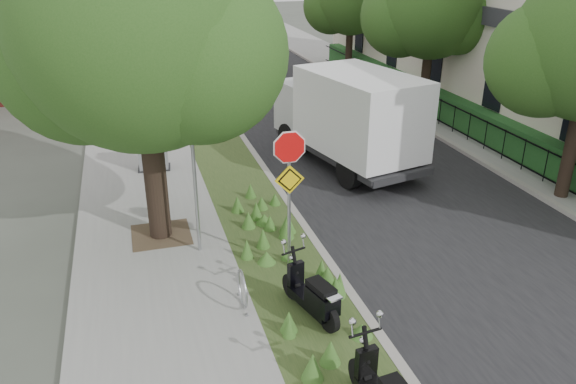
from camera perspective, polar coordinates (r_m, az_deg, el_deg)
The scene contains 19 objects.
ground at distance 12.51m, azimuth 7.13°, elevation -8.21°, with size 120.00×120.00×0.00m, color #4C5147.
sidewalk_near at distance 20.71m, azimuth -15.05°, elevation 4.67°, with size 3.50×60.00×0.12m, color gray.
verge at distance 20.91m, azimuth -7.51°, elevation 5.50°, with size 2.00×60.00×0.12m, color #2E461E.
kerb_near at distance 21.08m, azimuth -4.82°, elevation 5.78°, with size 0.20×60.00×0.13m, color #9E9991.
road at distance 22.02m, azimuth 4.19°, elevation 6.44°, with size 7.00×60.00×0.01m, color black.
kerb_far at distance 23.41m, azimuth 12.32°, elevation 7.18°, with size 0.20×60.00×0.13m, color #9E9991.
footpath_far at distance 24.25m, azimuth 15.89°, elevation 7.38°, with size 3.20×60.00×0.12m, color gray.
street_tree_main at distance 12.64m, azimuth -15.12°, elevation 14.90°, with size 6.21×5.54×7.66m.
bare_post at distance 12.36m, azimuth -9.52°, elevation 2.25°, with size 0.08×0.08×4.00m.
bike_hoop at distance 11.06m, azimuth -4.66°, elevation -9.77°, with size 0.06×0.78×0.77m.
sign_assembly at distance 11.50m, azimuth 0.14°, elevation 2.02°, with size 0.94×0.08×3.22m.
fence_far at distance 23.59m, azimuth 13.97°, elevation 8.67°, with size 0.04×24.00×1.00m.
hedge_far at distance 23.94m, azimuth 15.44°, elevation 8.74°, with size 1.00×24.00×1.10m, color #18441E.
terrace_houses at distance 25.40m, azimuth 23.59°, elevation 16.55°, with size 7.40×26.40×8.20m.
far_tree_b at distance 22.84m, azimuth 14.26°, elevation 17.64°, with size 4.83×4.31×6.56m.
far_tree_c at distance 30.04m, azimuth 6.29°, elevation 18.77°, with size 4.37×3.89×5.93m.
scooter_far at distance 10.67m, azimuth 2.83°, elevation -10.91°, with size 0.69×1.74×0.85m.
box_truck at distance 17.86m, azimuth 6.22°, elevation 7.90°, with size 3.45×6.16×2.63m.
utility_cabinet at distance 17.96m, azimuth -13.60°, elevation 4.20°, with size 1.04×0.74×1.31m.
Camera 1 is at (-4.43, -9.64, 6.63)m, focal length 35.00 mm.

